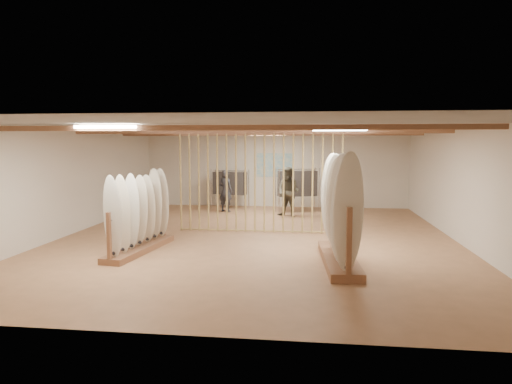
# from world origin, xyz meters

# --- Properties ---
(floor) EXTENTS (12.00, 12.00, 0.00)m
(floor) POSITION_xyz_m (0.00, 0.00, 0.00)
(floor) COLOR #B07B55
(floor) RESTS_ON ground
(ceiling) EXTENTS (12.00, 12.00, 0.00)m
(ceiling) POSITION_xyz_m (0.00, 0.00, 2.80)
(ceiling) COLOR gray
(ceiling) RESTS_ON ground
(wall_back) EXTENTS (12.00, 0.00, 12.00)m
(wall_back) POSITION_xyz_m (0.00, 6.00, 1.40)
(wall_back) COLOR silver
(wall_back) RESTS_ON ground
(wall_front) EXTENTS (12.00, 0.00, 12.00)m
(wall_front) POSITION_xyz_m (0.00, -6.00, 1.40)
(wall_front) COLOR silver
(wall_front) RESTS_ON ground
(wall_left) EXTENTS (0.00, 12.00, 12.00)m
(wall_left) POSITION_xyz_m (-5.00, 0.00, 1.40)
(wall_left) COLOR silver
(wall_left) RESTS_ON ground
(wall_right) EXTENTS (0.00, 12.00, 12.00)m
(wall_right) POSITION_xyz_m (5.00, 0.00, 1.40)
(wall_right) COLOR silver
(wall_right) RESTS_ON ground
(ceiling_slats) EXTENTS (9.50, 6.12, 0.10)m
(ceiling_slats) POSITION_xyz_m (0.00, 0.00, 2.72)
(ceiling_slats) COLOR #936142
(ceiling_slats) RESTS_ON ground
(light_panels) EXTENTS (1.20, 0.35, 0.06)m
(light_panels) POSITION_xyz_m (0.00, 0.00, 2.74)
(light_panels) COLOR white
(light_panels) RESTS_ON ground
(bamboo_partition) EXTENTS (4.45, 0.05, 2.78)m
(bamboo_partition) POSITION_xyz_m (0.00, 0.80, 1.40)
(bamboo_partition) COLOR tan
(bamboo_partition) RESTS_ON ground
(poster) EXTENTS (1.40, 0.03, 0.90)m
(poster) POSITION_xyz_m (0.00, 5.98, 1.60)
(poster) COLOR teal
(poster) RESTS_ON ground
(rack_left) EXTENTS (0.82, 2.60, 1.79)m
(rack_left) POSITION_xyz_m (-2.43, -1.71, 0.62)
(rack_left) COLOR #936142
(rack_left) RESTS_ON floor
(rack_right) EXTENTS (0.79, 2.81, 2.24)m
(rack_right) POSITION_xyz_m (1.97, -2.21, 0.77)
(rack_right) COLOR #936142
(rack_right) RESTS_ON floor
(clothing_rack_a) EXTENTS (1.33, 0.66, 1.47)m
(clothing_rack_a) POSITION_xyz_m (-1.63, 5.26, 0.95)
(clothing_rack_a) COLOR silver
(clothing_rack_a) RESTS_ON floor
(clothing_rack_b) EXTENTS (1.41, 0.82, 1.57)m
(clothing_rack_b) POSITION_xyz_m (0.91, 4.62, 1.02)
(clothing_rack_b) COLOR silver
(clothing_rack_b) RESTS_ON floor
(shopper_a) EXTENTS (0.74, 0.64, 1.69)m
(shopper_a) POSITION_xyz_m (-1.64, 4.43, 0.85)
(shopper_a) COLOR #292931
(shopper_a) RESTS_ON floor
(shopper_b) EXTENTS (1.12, 1.03, 1.87)m
(shopper_b) POSITION_xyz_m (0.64, 3.59, 0.94)
(shopper_b) COLOR #3A372D
(shopper_b) RESTS_ON floor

